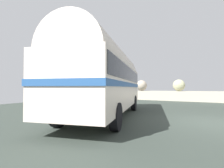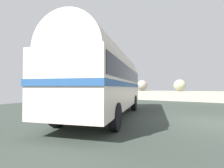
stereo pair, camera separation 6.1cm
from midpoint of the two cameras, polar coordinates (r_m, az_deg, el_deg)
ground at (r=8.14m, az=31.69°, el=-11.53°), size 32.00×26.00×0.02m
breakwater at (r=19.82m, az=30.41°, el=-3.37°), size 31.36×2.13×2.40m
vintage_coach at (r=8.42m, az=-2.23°, el=2.57°), size 4.67×8.91×3.70m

